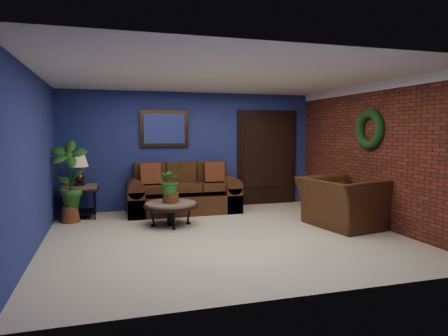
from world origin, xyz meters
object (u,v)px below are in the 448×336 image
object	(u,v)px
sofa	(182,196)
end_table	(80,193)
side_chair	(209,185)
table_lamp	(79,166)
coffee_table	(171,206)
armchair	(342,202)

from	to	relation	value
sofa	end_table	world-z (taller)	sofa
end_table	side_chair	bearing A→B (deg)	1.56
table_lamp	side_chair	world-z (taller)	table_lamp
coffee_table	table_lamp	world-z (taller)	table_lamp
coffee_table	armchair	bearing A→B (deg)	-17.86
side_chair	coffee_table	bearing A→B (deg)	-124.21
coffee_table	end_table	distance (m)	1.94
side_chair	armchair	xyz separation A→B (m)	(1.86, -2.12, -0.11)
end_table	side_chair	xyz separation A→B (m)	(2.59, 0.07, 0.06)
sofa	end_table	xyz separation A→B (m)	(-2.01, -0.04, 0.15)
armchair	coffee_table	bearing A→B (deg)	62.36
sofa	side_chair	bearing A→B (deg)	3.41
sofa	armchair	bearing A→B (deg)	-40.44
coffee_table	sofa	bearing A→B (deg)	69.94
coffee_table	side_chair	xyz separation A→B (m)	(1.01, 1.19, 0.19)
table_lamp	armchair	distance (m)	4.93
sofa	coffee_table	distance (m)	1.23
end_table	armchair	world-z (taller)	armchair
sofa	end_table	distance (m)	2.01
table_lamp	side_chair	xyz separation A→B (m)	(2.59, 0.07, -0.47)
sofa	coffee_table	bearing A→B (deg)	-110.06
end_table	armchair	distance (m)	4.90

